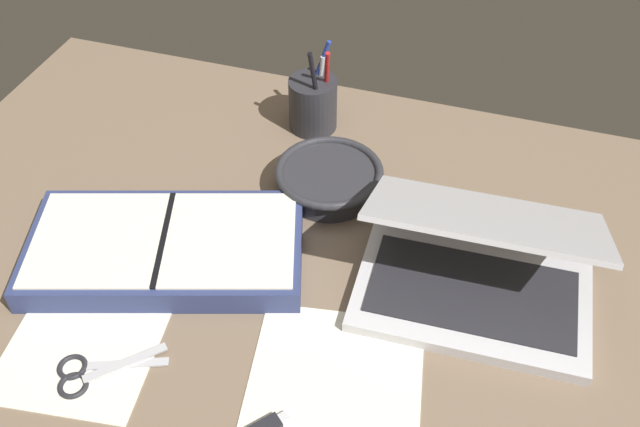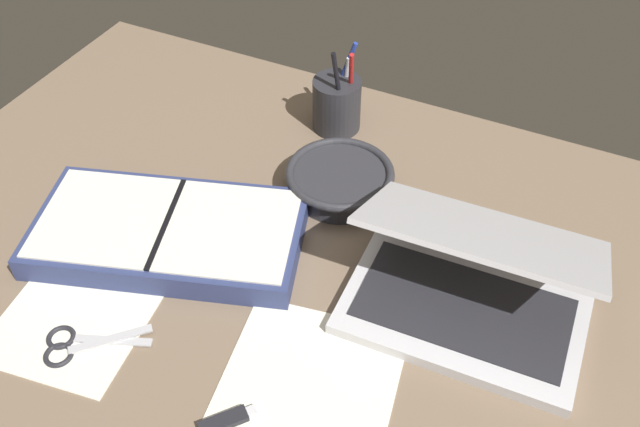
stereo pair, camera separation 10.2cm
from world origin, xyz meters
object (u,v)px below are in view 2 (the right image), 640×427
at_px(laptop, 470,285).
at_px(pen_cup, 337,103).
at_px(bowl, 340,180).
at_px(planner, 169,233).
at_px(scissors, 74,344).

relative_size(laptop, pen_cup, 1.98).
bearing_deg(bowl, planner, -131.05).
relative_size(laptop, scissors, 2.43).
height_order(planner, scissors, planner).
relative_size(bowl, scissors, 1.28).
distance_m(planner, scissors, 0.21).
xyz_separation_m(pen_cup, planner, (-0.11, -0.37, -0.03)).
relative_size(laptop, bowl, 1.89).
xyz_separation_m(laptop, scissors, (-0.45, -0.29, -0.04)).
bearing_deg(planner, bowl, 31.23).
height_order(bowl, planner, bowl).
bearing_deg(laptop, pen_cup, 136.22).
xyz_separation_m(bowl, pen_cup, (-0.08, 0.16, 0.02)).
relative_size(pen_cup, planner, 0.38).
bearing_deg(planner, pen_cup, 56.38).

